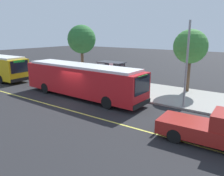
# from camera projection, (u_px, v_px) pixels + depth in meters

# --- Properties ---
(ground_plane) EXTENTS (120.00, 120.00, 0.00)m
(ground_plane) POSITION_uv_depth(u_px,v_px,m) (75.00, 100.00, 19.48)
(ground_plane) COLOR #232326
(sidewalk_curb) EXTENTS (44.00, 6.40, 0.15)m
(sidewalk_curb) POSITION_uv_depth(u_px,v_px,m) (114.00, 86.00, 24.21)
(sidewalk_curb) COLOR gray
(sidewalk_curb) RESTS_ON ground_plane
(lane_stripe_center) EXTENTS (36.00, 0.14, 0.01)m
(lane_stripe_center) POSITION_uv_depth(u_px,v_px,m) (55.00, 106.00, 17.74)
(lane_stripe_center) COLOR #E0D64C
(lane_stripe_center) RESTS_ON ground_plane
(transit_bus_main) EXTENTS (12.47, 2.90, 2.95)m
(transit_bus_main) POSITION_uv_depth(u_px,v_px,m) (82.00, 79.00, 19.94)
(transit_bus_main) COLOR red
(transit_bus_main) RESTS_ON ground_plane
(pickup_truck) EXTENTS (5.46, 2.18, 1.85)m
(pickup_truck) POSITION_uv_depth(u_px,v_px,m) (216.00, 130.00, 11.44)
(pickup_truck) COLOR maroon
(pickup_truck) RESTS_ON ground_plane
(bus_shelter) EXTENTS (2.90, 1.60, 2.48)m
(bus_shelter) POSITION_uv_depth(u_px,v_px,m) (111.00, 68.00, 24.32)
(bus_shelter) COLOR #333338
(bus_shelter) RESTS_ON sidewalk_curb
(waiting_bench) EXTENTS (1.60, 0.48, 0.95)m
(waiting_bench) POSITION_uv_depth(u_px,v_px,m) (114.00, 80.00, 24.48)
(waiting_bench) COLOR brown
(waiting_bench) RESTS_ON sidewalk_curb
(route_sign_post) EXTENTS (0.44, 0.08, 2.80)m
(route_sign_post) POSITION_uv_depth(u_px,v_px,m) (111.00, 74.00, 20.81)
(route_sign_post) COLOR #333338
(route_sign_post) RESTS_ON sidewalk_curb
(pedestrian_commuter) EXTENTS (0.24, 0.40, 1.69)m
(pedestrian_commuter) POSITION_uv_depth(u_px,v_px,m) (126.00, 83.00, 20.73)
(pedestrian_commuter) COLOR #282D47
(pedestrian_commuter) RESTS_ON sidewalk_curb
(street_tree_near_shelter) EXTENTS (3.15, 3.15, 5.85)m
(street_tree_near_shelter) POSITION_uv_depth(u_px,v_px,m) (190.00, 47.00, 20.80)
(street_tree_near_shelter) COLOR brown
(street_tree_near_shelter) RESTS_ON sidewalk_curb
(street_tree_upstreet) EXTENTS (3.48, 3.48, 6.46)m
(street_tree_upstreet) POSITION_uv_depth(u_px,v_px,m) (82.00, 39.00, 27.70)
(street_tree_upstreet) COLOR brown
(street_tree_upstreet) RESTS_ON sidewalk_curb
(utility_pole) EXTENTS (0.16, 0.16, 6.40)m
(utility_pole) POSITION_uv_depth(u_px,v_px,m) (187.00, 65.00, 16.54)
(utility_pole) COLOR gray
(utility_pole) RESTS_ON sidewalk_curb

